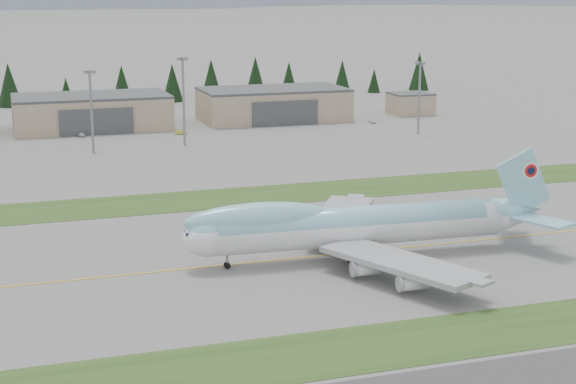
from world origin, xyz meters
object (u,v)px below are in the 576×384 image
object	(u,v)px
hangar_right	(273,104)
service_vehicle_c	(373,123)
service_vehicle_a	(82,137)
boeing_747_freighter	(354,225)
hangar_center	(92,112)
service_vehicle_b	(181,134)

from	to	relation	value
hangar_right	service_vehicle_c	size ratio (longest dim) A/B	10.38
service_vehicle_a	service_vehicle_c	xyz separation A→B (m)	(94.17, -1.40, 0.00)
boeing_747_freighter	service_vehicle_a	size ratio (longest dim) A/B	17.39
hangar_right	service_vehicle_a	bearing A→B (deg)	-167.07
hangar_center	hangar_right	bearing A→B (deg)	0.00
hangar_right	service_vehicle_b	distance (m)	40.84
service_vehicle_a	service_vehicle_b	xyz separation A→B (m)	(29.38, -4.75, 0.00)
service_vehicle_c	hangar_right	bearing A→B (deg)	165.33
hangar_center	service_vehicle_b	bearing A→B (deg)	-38.58
boeing_747_freighter	service_vehicle_c	distance (m)	150.24
service_vehicle_a	hangar_right	bearing A→B (deg)	-0.35
hangar_center	hangar_right	xyz separation A→B (m)	(60.00, 0.00, 0.00)
hangar_right	service_vehicle_c	bearing A→B (deg)	-28.98
boeing_747_freighter	hangar_right	xyz separation A→B (m)	(33.28, 152.71, -0.27)
boeing_747_freighter	hangar_right	bearing A→B (deg)	81.05
hangar_right	service_vehicle_b	xyz separation A→B (m)	(-35.41, -19.62, -5.39)
hangar_center	service_vehicle_a	distance (m)	16.53
hangar_right	service_vehicle_c	xyz separation A→B (m)	(29.38, -16.27, -5.39)
service_vehicle_a	service_vehicle_c	bearing A→B (deg)	-14.13
hangar_center	service_vehicle_a	xyz separation A→B (m)	(-4.79, -14.87, -5.39)
service_vehicle_a	service_vehicle_b	distance (m)	29.76
hangar_center	service_vehicle_c	xyz separation A→B (m)	(89.38, -16.27, -5.39)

